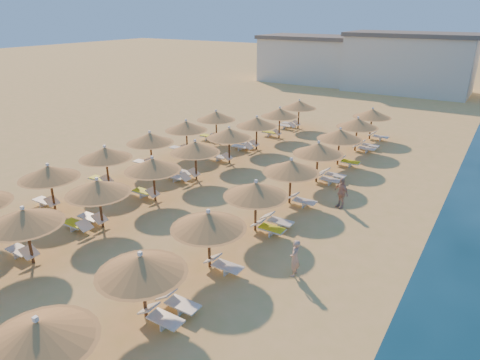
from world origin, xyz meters
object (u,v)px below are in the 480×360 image
Objects in this scene: parasol_row_east at (275,178)px; beachgoer_c at (341,193)px; parasol_row_west at (175,156)px; beachgoer_a at (295,258)px.

parasol_row_east is 21.66× the size of beachgoer_c.
parasol_row_west reaches higher than beachgoer_a.
parasol_row_east is 6.45m from parasol_row_west.
parasol_row_west is 10.63m from beachgoer_a.
beachgoer_c is at bearing 47.89° from parasol_row_east.
beachgoer_a is at bearing -53.04° from parasol_row_east.
parasol_row_west is 21.66× the size of beachgoer_c.
beachgoer_a is 7.11m from beachgoer_c.
parasol_row_west is (-6.45, 0.00, 0.00)m from parasol_row_east.
beachgoer_c reaches higher than beachgoer_a.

